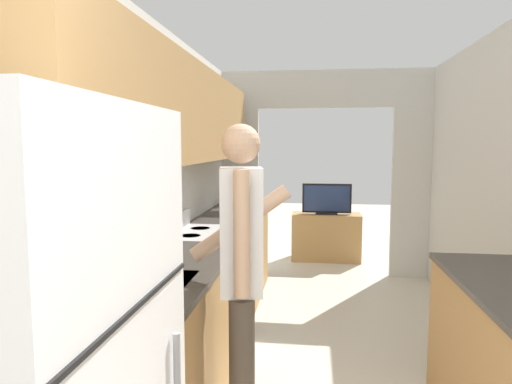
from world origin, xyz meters
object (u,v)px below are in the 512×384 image
person (241,280)px  television (327,199)px  tv_cabinet (326,237)px  knife (229,222)px  range_oven (211,285)px

person → television: (0.53, 4.08, -0.07)m
person → television: size_ratio=2.56×
tv_cabinet → person: bearing=-97.4°
person → knife: (-0.41, 1.82, -0.02)m
range_oven → knife: 0.66m
television → tv_cabinet: bearing=90.0°
television → knife: 2.45m
person → television: 4.12m
tv_cabinet → television: television is taller
range_oven → knife: size_ratio=3.49×
person → tv_cabinet: bearing=-18.0°
knife → tv_cabinet: bearing=75.6°
range_oven → knife: (0.07, 0.47, 0.45)m
range_oven → person: size_ratio=0.61×
knife → television: bearing=75.3°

